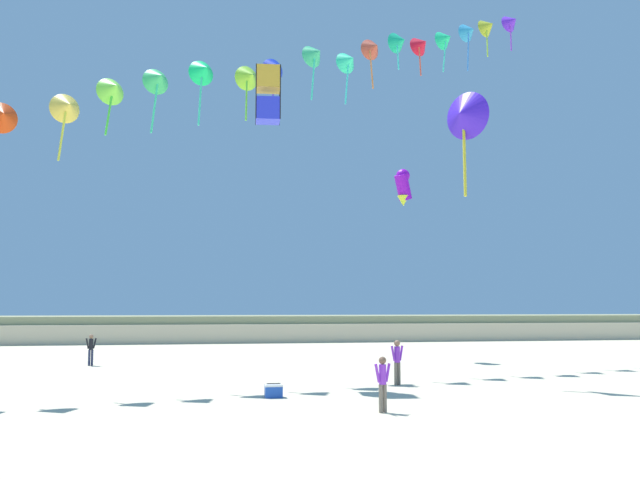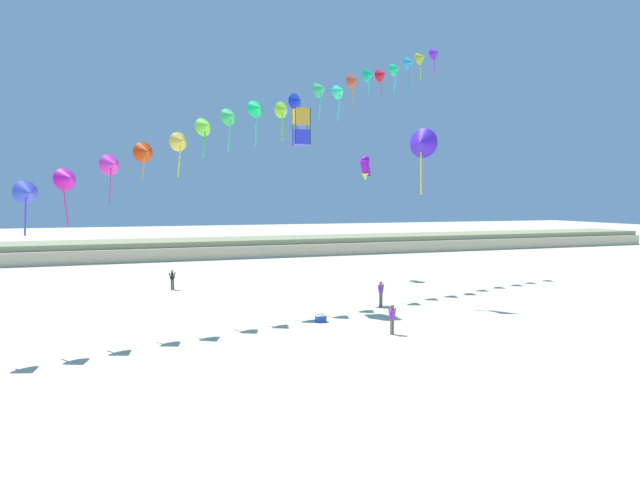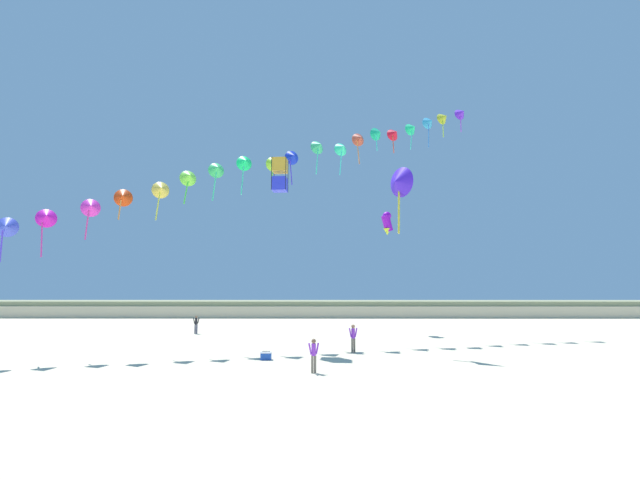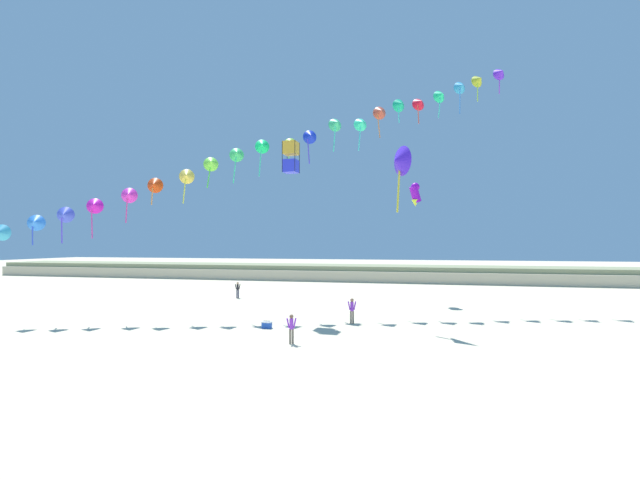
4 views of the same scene
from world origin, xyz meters
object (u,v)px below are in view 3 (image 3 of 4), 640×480
object	(u,v)px
beach_cooler	(266,356)
large_kite_low_lead	(387,222)
person_mid_center	(196,323)
large_kite_high_solo	(280,175)
large_kite_mid_trail	(398,182)
person_near_left	(314,353)
person_near_right	(353,336)

from	to	relation	value
beach_cooler	large_kite_low_lead	bearing A→B (deg)	58.61
person_mid_center	large_kite_high_solo	world-z (taller)	large_kite_high_solo
large_kite_low_lead	large_kite_high_solo	world-z (taller)	large_kite_high_solo
large_kite_mid_trail	person_mid_center	bearing A→B (deg)	146.93
large_kite_low_lead	beach_cooler	distance (m)	19.78
person_near_left	large_kite_mid_trail	world-z (taller)	large_kite_mid_trail
person_near_right	large_kite_mid_trail	distance (m)	10.14
large_kite_low_lead	beach_cooler	xyz separation A→B (m)	(-9.00, -14.75, -9.63)
large_kite_low_lead	beach_cooler	bearing A→B (deg)	-121.39
person_mid_center	large_kite_high_solo	xyz separation A→B (m)	(7.92, -8.62, 10.66)
large_kite_low_lead	person_near_left	bearing A→B (deg)	-108.96
large_kite_low_lead	large_kite_high_solo	distance (m)	13.56
person_near_right	beach_cooler	bearing A→B (deg)	-152.09
person_near_left	beach_cooler	xyz separation A→B (m)	(-2.68, 3.64, -0.68)
person_near_right	large_kite_high_solo	distance (m)	11.78
person_mid_center	large_kite_mid_trail	distance (m)	21.11
person_near_left	person_near_right	distance (m)	6.67
large_kite_mid_trail	beach_cooler	world-z (taller)	large_kite_mid_trail
person_near_left	beach_cooler	size ratio (longest dim) A/B	2.69
person_mid_center	beach_cooler	world-z (taller)	person_mid_center
person_near_right	large_kite_low_lead	size ratio (longest dim) A/B	0.77
beach_cooler	large_kite_high_solo	bearing A→B (deg)	87.69
large_kite_low_lead	large_kite_high_solo	bearing A→B (deg)	-130.95
person_near_right	large_kite_mid_trail	world-z (taller)	large_kite_mid_trail
person_near_right	large_kite_low_lead	xyz separation A→B (m)	(4.04, 12.12, 8.87)
person_near_left	person_near_right	bearing A→B (deg)	70.03
person_near_left	large_kite_mid_trail	size ratio (longest dim) A/B	0.35
person_near_left	large_kite_low_lead	size ratio (longest dim) A/B	0.72
person_near_left	large_kite_mid_trail	bearing A→B (deg)	51.50
person_near_left	person_mid_center	bearing A→B (deg)	121.70
large_kite_mid_trail	beach_cooler	xyz separation A→B (m)	(-7.96, -3.00, -10.44)
beach_cooler	person_mid_center	bearing A→B (deg)	120.34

